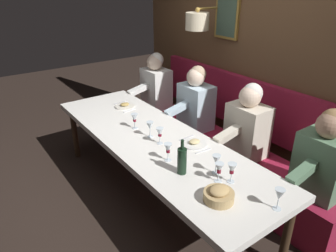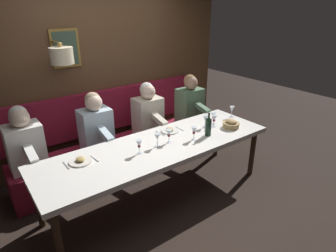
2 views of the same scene
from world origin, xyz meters
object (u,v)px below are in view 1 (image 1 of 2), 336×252
object	(u,v)px
diner_nearest	(323,157)
wine_bottle	(182,160)
wine_glass_2	(232,169)
wine_glass_6	(219,169)
diner_middle	(196,100)
dining_table	(154,143)
wine_glass_4	(134,118)
wine_glass_7	(216,160)
diner_near	(248,123)
wine_glass_3	(279,195)
wine_glass_5	(168,149)
diner_far	(156,83)
bread_bowl	(219,195)
wine_glass_1	(150,126)
wine_glass_0	(160,133)

from	to	relation	value
diner_nearest	wine_bottle	xyz separation A→B (m)	(-1.04, 0.59, 0.04)
wine_glass_2	wine_glass_6	distance (m)	0.10
diner_middle	wine_glass_6	bearing A→B (deg)	-124.06
wine_bottle	dining_table	bearing A→B (deg)	76.39
dining_table	wine_glass_4	world-z (taller)	wine_glass_4
wine_glass_7	wine_glass_4	bearing A→B (deg)	95.58
diner_near	wine_glass_3	bearing A→B (deg)	-129.36
wine_glass_5	wine_glass_6	distance (m)	0.50
diner_far	wine_glass_6	world-z (taller)	diner_far
bread_bowl	wine_glass_1	bearing A→B (deg)	82.79
diner_near	diner_middle	distance (m)	0.82
wine_glass_3	wine_glass_5	distance (m)	0.97
wine_glass_6	diner_far	bearing A→B (deg)	67.95
diner_nearest	wine_glass_5	bearing A→B (deg)	141.30
wine_glass_6	wine_bottle	size ratio (longest dim) A/B	0.55
diner_far	wine_glass_5	xyz separation A→B (m)	(-1.02, -1.71, 0.04)
dining_table	diner_nearest	size ratio (longest dim) A/B	3.67
dining_table	wine_glass_7	distance (m)	0.83
wine_glass_5	wine_glass_7	distance (m)	0.43
wine_glass_1	wine_glass_6	xyz separation A→B (m)	(0.02, -0.94, -0.00)
wine_glass_2	bread_bowl	xyz separation A→B (m)	(-0.23, -0.11, -0.07)
diner_nearest	wine_glass_4	world-z (taller)	diner_nearest
wine_glass_3	wine_glass_6	size ratio (longest dim) A/B	1.00
diner_nearest	wine_bottle	world-z (taller)	diner_nearest
wine_glass_2	wine_glass_6	xyz separation A→B (m)	(-0.08, 0.06, -0.00)
diner_near	wine_glass_7	distance (m)	0.90
wine_glass_3	wine_glass_7	distance (m)	0.57
diner_middle	wine_bottle	size ratio (longest dim) A/B	2.64
wine_glass_4	wine_glass_7	xyz separation A→B (m)	(0.11, -1.10, 0.00)
dining_table	wine_glass_3	distance (m)	1.38
wine_glass_2	wine_glass_7	bearing A→B (deg)	93.59
diner_nearest	wine_glass_6	bearing A→B (deg)	159.25
wine_glass_5	wine_bottle	world-z (taller)	wine_bottle
wine_glass_3	wine_glass_6	distance (m)	0.48
wine_glass_4	wine_glass_5	world-z (taller)	same
wine_glass_4	dining_table	bearing A→B (deg)	-81.99
wine_glass_0	wine_glass_5	distance (m)	0.32
diner_far	wine_glass_5	distance (m)	1.99
diner_near	wine_glass_0	world-z (taller)	diner_near
dining_table	wine_glass_4	size ratio (longest dim) A/B	17.68
wine_glass_5	diner_middle	bearing A→B (deg)	39.25
wine_glass_1	diner_near	bearing A→B (deg)	-26.91
wine_bottle	diner_far	bearing A→B (deg)	61.69
wine_glass_7	diner_middle	bearing A→B (deg)	56.02
wine_glass_2	wine_glass_6	bearing A→B (deg)	142.54
wine_glass_0	wine_glass_3	distance (m)	1.24
diner_nearest	wine_glass_5	distance (m)	1.30
diner_nearest	wine_glass_1	bearing A→B (deg)	125.18
diner_nearest	wine_glass_6	world-z (taller)	diner_nearest
diner_nearest	wine_glass_0	world-z (taller)	diner_nearest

